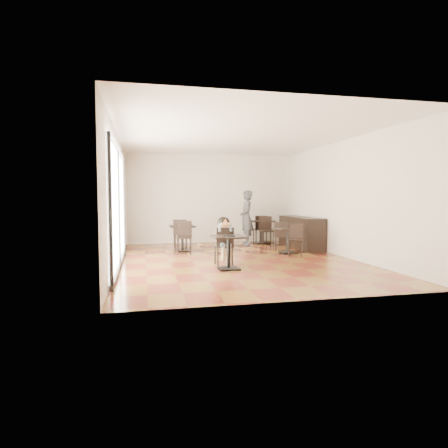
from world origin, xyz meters
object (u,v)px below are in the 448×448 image
object	(u,v)px
cafe_table_back	(262,232)
chair_mid_a	(281,236)
cafe_table_left	(182,238)
chair_mid_b	(296,240)
child_chair	(224,246)
child	(224,241)
chair_back_a	(260,229)
chair_left_a	(181,234)
child_table	(229,253)
chair_left_b	(184,238)
chair_back_b	(267,231)
adult_patron	(247,218)
cafe_table_mid	(288,241)

from	to	relation	value
cafe_table_back	chair_mid_a	world-z (taller)	chair_mid_a
cafe_table_left	chair_mid_b	bearing A→B (deg)	-28.10
child_chair	chair_mid_b	world-z (taller)	child_chair
cafe_table_back	cafe_table_left	bearing A→B (deg)	-154.95
child_chair	child	size ratio (longest dim) A/B	0.79
chair_back_a	child_chair	bearing A→B (deg)	64.77
child_chair	cafe_table_back	bearing A→B (deg)	-119.64
chair_left_a	chair_back_a	size ratio (longest dim) A/B	0.96
child_table	chair_mid_b	distance (m)	2.71
chair_mid_b	chair_back_a	bearing A→B (deg)	114.62
cafe_table_back	chair_mid_a	distance (m)	1.89
cafe_table_back	chair_left_b	size ratio (longest dim) A/B	0.87
child_table	child_chair	distance (m)	0.56
child_chair	chair_mid_a	size ratio (longest dim) A/B	1.04
child_chair	chair_mid_a	world-z (taller)	child_chair
chair_mid_a	chair_left_a	bearing A→B (deg)	5.01
chair_back_b	child	bearing A→B (deg)	-120.39
child	chair_mid_a	size ratio (longest dim) A/B	1.30
child	cafe_table_left	world-z (taller)	child
cafe_table_left	chair_mid_a	xyz separation A→B (m)	(2.99, -0.50, 0.05)
adult_patron	chair_back_b	xyz separation A→B (m)	(0.65, -0.25, -0.45)
chair_back_b	cafe_table_left	bearing A→B (deg)	-161.14
child	cafe_table_back	size ratio (longest dim) A/B	1.41
child_chair	adult_patron	bearing A→B (deg)	-113.62
chair_left_a	chair_mid_b	bearing A→B (deg)	153.69
cafe_table_back	chair_mid_b	xyz separation A→B (m)	(0.02, -2.99, 0.03)
chair_left_b	chair_back_a	size ratio (longest dim) A/B	0.96
child_chair	chair_left_a	xyz separation A→B (m)	(-0.73, 3.10, 0.01)
cafe_table_left	chair_back_a	bearing A→B (deg)	28.46
cafe_table_mid	chair_back_b	bearing A→B (deg)	90.53
cafe_table_left	adult_patron	bearing A→B (deg)	25.13
child_chair	chair_back_b	xyz separation A→B (m)	(2.24, 3.39, 0.03)
cafe_table_mid	cafe_table_back	xyz separation A→B (m)	(-0.02, 2.44, 0.04)
cafe_table_back	child_chair	bearing A→B (deg)	-119.64
chair_left_a	adult_patron	bearing A→B (deg)	-157.55
cafe_table_left	chair_left_b	distance (m)	0.56
chair_back_a	chair_back_b	size ratio (longest dim) A/B	1.00
cafe_table_back	child	bearing A→B (deg)	-119.64
chair_mid_b	chair_mid_a	bearing A→B (deg)	114.31
cafe_table_mid	chair_mid_a	size ratio (longest dim) A/B	0.83
chair_left_b	adult_patron	bearing A→B (deg)	44.56
chair_mid_b	chair_left_b	distance (m)	3.17
chair_mid_b	chair_left_a	distance (m)	3.68
cafe_table_mid	child	bearing A→B (deg)	-146.39
child	chair_back_b	distance (m)	4.07
child	chair_left_b	distance (m)	2.13
cafe_table_left	chair_mid_b	world-z (taller)	chair_mid_b
child_table	cafe_table_left	distance (m)	3.19
adult_patron	child	bearing A→B (deg)	-20.54
chair_mid_a	chair_mid_b	xyz separation A→B (m)	(0.00, -1.10, 0.00)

